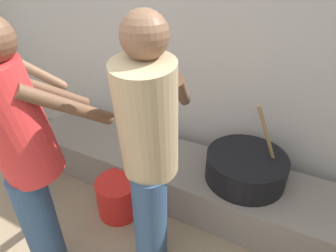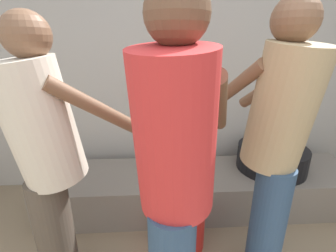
{
  "view_description": "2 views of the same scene",
  "coord_description": "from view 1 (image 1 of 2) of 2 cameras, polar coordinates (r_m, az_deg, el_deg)",
  "views": [
    {
      "loc": [
        0.88,
        0.2,
        1.77
      ],
      "look_at": [
        0.16,
        1.56,
        0.86
      ],
      "focal_mm": 30.1,
      "sensor_mm": 36.0,
      "label": 1
    },
    {
      "loc": [
        -0.4,
        0.11,
        1.4
      ],
      "look_at": [
        -0.34,
        1.16,
        1.02
      ],
      "focal_mm": 25.08,
      "sensor_mm": 36.0,
      "label": 2
    }
  ],
  "objects": [
    {
      "name": "cook_in_cream_shirt",
      "position": [
        2.25,
        -30.68,
        2.71
      ],
      "size": [
        0.71,
        0.64,
        1.53
      ],
      "color": "#4C4238",
      "rests_on": "ground_plane"
    },
    {
      "name": "cooking_pot_main",
      "position": [
        2.18,
        15.45,
        -8.06
      ],
      "size": [
        0.59,
        0.59,
        0.66
      ],
      "color": "black",
      "rests_on": "hearth_ledge"
    },
    {
      "name": "cook_in_red_shirt",
      "position": [
        1.64,
        -27.16,
        -4.88
      ],
      "size": [
        0.52,
        0.73,
        1.59
      ],
      "color": "navy",
      "rests_on": "ground_plane"
    },
    {
      "name": "cook_in_tan_shirt",
      "position": [
        1.47,
        -3.9,
        -4.85
      ],
      "size": [
        0.51,
        0.73,
        1.61
      ],
      "color": "navy",
      "rests_on": "ground_plane"
    },
    {
      "name": "block_enclosure_rear",
      "position": [
        2.46,
        5.93,
        15.45
      ],
      "size": [
        5.55,
        0.2,
        2.26
      ],
      "primitive_type": "cube",
      "color": "#ADA8A0",
      "rests_on": "ground_plane"
    },
    {
      "name": "hearth_ledge",
      "position": [
        2.48,
        0.38,
        -9.51
      ],
      "size": [
        2.74,
        0.6,
        0.34
      ],
      "primitive_type": "cube",
      "color": "slate",
      "rests_on": "ground_plane"
    },
    {
      "name": "bucket_red_plastic",
      "position": [
        2.33,
        -10.02,
        -13.89
      ],
      "size": [
        0.34,
        0.34,
        0.31
      ],
      "primitive_type": "cylinder",
      "color": "red",
      "rests_on": "ground_plane"
    }
  ]
}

